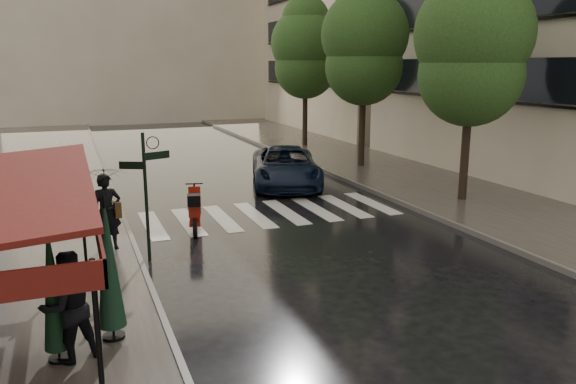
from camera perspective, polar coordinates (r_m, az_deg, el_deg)
ground at (r=11.58m, az=-5.80°, el=-10.83°), size 120.00×120.00×0.00m
sidewalk_near at (r=22.77m, az=-25.25°, el=0.04°), size 6.00×60.00×0.12m
sidewalk_far at (r=26.17m, az=8.85°, el=2.67°), size 5.50×60.00×0.12m
curb_near at (r=22.74m, az=-17.59°, el=0.71°), size 0.12×60.00×0.16m
curb_far at (r=24.90m, az=3.26°, el=2.32°), size 0.12×60.00×0.16m
crosswalk at (r=17.84m, az=-1.82°, el=-2.17°), size 7.85×3.20×0.01m
signpost at (r=13.62m, az=-14.25°, el=0.58°), size 1.17×0.29×3.10m
tree_near at (r=19.64m, az=18.27°, el=14.25°), size 3.80×3.80×7.99m
tree_mid at (r=25.42m, az=7.78°, el=14.94°), size 3.80×3.80×8.34m
tree_far at (r=31.80m, az=1.78°, el=14.37°), size 3.80×3.80×8.16m
pedestrian_with_umbrella at (r=14.40m, az=-18.11°, el=0.99°), size 1.25×1.27×2.59m
pedestrian_terrace at (r=9.42m, az=-21.44°, el=-10.76°), size 1.05×0.93×1.78m
scooter at (r=16.07m, az=-9.45°, el=-1.94°), size 0.74×1.87×1.25m
parked_car at (r=21.79m, az=-0.24°, el=2.61°), size 3.91×5.85×1.49m
parasol_front at (r=9.35m, az=-22.80°, el=-8.90°), size 0.40×0.40×2.26m
parasol_back at (r=9.74m, az=-17.78°, el=-6.93°), size 0.46×0.46×2.47m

